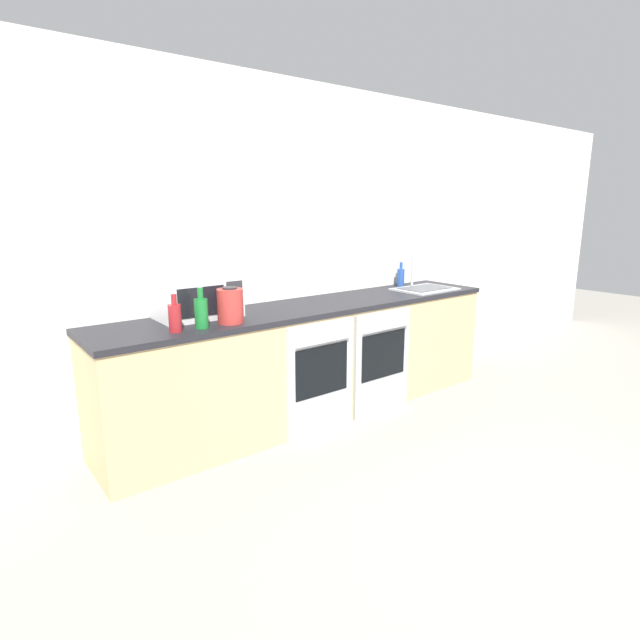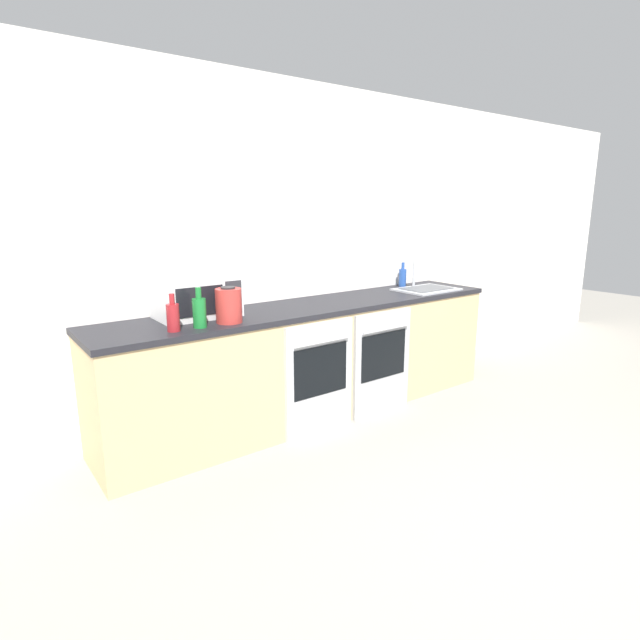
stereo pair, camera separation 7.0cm
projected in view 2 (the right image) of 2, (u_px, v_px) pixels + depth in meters
ground_plane at (574, 554)px, 2.42m from camera, size 16.00×16.00×0.00m
wall_back at (289, 249)px, 4.06m from camera, size 10.00×0.06×2.60m
counter_back at (314, 359)px, 3.98m from camera, size 3.40×0.65×0.90m
oven_left at (320, 378)px, 3.62m from camera, size 0.58×0.06×0.84m
oven_right at (382, 362)px, 3.98m from camera, size 0.58×0.06×0.84m
microwave at (197, 297)px, 3.41m from camera, size 0.54×0.35×0.28m
bottle_blue at (403, 277)px, 4.72m from camera, size 0.07×0.07×0.23m
bottle_red at (173, 317)px, 3.02m from camera, size 0.08×0.08×0.23m
bottle_green at (199, 312)px, 3.12m from camera, size 0.08×0.08×0.26m
kettle at (229, 305)px, 3.25m from camera, size 0.17×0.17×0.24m
sink at (426, 289)px, 4.52m from camera, size 0.54×0.39×0.30m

